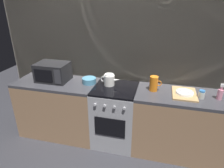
% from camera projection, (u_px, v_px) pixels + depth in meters
% --- Properties ---
extents(ground_plane, '(8.00, 8.00, 0.00)m').
position_uv_depth(ground_plane, '(115.00, 140.00, 3.09)').
color(ground_plane, '#2D2D33').
extents(back_wall, '(3.60, 0.05, 2.40)m').
position_uv_depth(back_wall, '(120.00, 60.00, 2.90)').
color(back_wall, '#A39989').
rests_on(back_wall, ground_plane).
extents(counter_left, '(1.20, 0.60, 0.90)m').
position_uv_depth(counter_left, '(60.00, 108.00, 3.11)').
color(counter_left, '#997251').
rests_on(counter_left, ground_plane).
extents(stove_unit, '(0.60, 0.63, 0.90)m').
position_uv_depth(stove_unit, '(115.00, 115.00, 2.91)').
color(stove_unit, '#9E9EA3').
rests_on(stove_unit, ground_plane).
extents(counter_right, '(1.20, 0.60, 0.90)m').
position_uv_depth(counter_right, '(179.00, 124.00, 2.71)').
color(counter_right, '#997251').
rests_on(counter_right, ground_plane).
extents(microwave, '(0.46, 0.35, 0.27)m').
position_uv_depth(microwave, '(53.00, 72.00, 2.92)').
color(microwave, black).
rests_on(microwave, counter_left).
extents(kettle, '(0.28, 0.15, 0.17)m').
position_uv_depth(kettle, '(109.00, 80.00, 2.78)').
color(kettle, white).
rests_on(kettle, stove_unit).
extents(mixing_bowl, '(0.20, 0.20, 0.08)m').
position_uv_depth(mixing_bowl, '(89.00, 81.00, 2.86)').
color(mixing_bowl, teal).
rests_on(mixing_bowl, counter_left).
extents(pitcher, '(0.16, 0.11, 0.20)m').
position_uv_depth(pitcher, '(154.00, 84.00, 2.61)').
color(pitcher, orange).
rests_on(pitcher, counter_right).
extents(dish_pile, '(0.30, 0.40, 0.06)m').
position_uv_depth(dish_pile, '(184.00, 93.00, 2.53)').
color(dish_pile, tan).
rests_on(dish_pile, counter_right).
extents(spice_jar, '(0.08, 0.08, 0.10)m').
position_uv_depth(spice_jar, '(202.00, 94.00, 2.43)').
color(spice_jar, silver).
rests_on(spice_jar, counter_right).
extents(spray_bottle, '(0.08, 0.06, 0.20)m').
position_uv_depth(spray_bottle, '(220.00, 93.00, 2.39)').
color(spray_bottle, pink).
rests_on(spray_bottle, counter_right).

